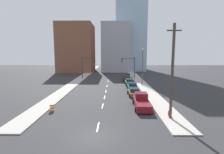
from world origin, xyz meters
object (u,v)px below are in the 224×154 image
street_lamp (142,64)px  pickup_truck_maroon (142,102)px  traffic_barrel (52,108)px  traffic_signal_left (86,65)px  sedan_green (129,82)px  fire_hydrant (169,114)px  sedan_brown (134,92)px  utility_pole_right_near (172,72)px  sedan_red (127,79)px  sedan_teal (132,86)px  traffic_signal_right (131,65)px  sedan_tan (127,76)px

street_lamp → pickup_truck_maroon: 17.80m
traffic_barrel → pickup_truck_maroon: bearing=8.8°
traffic_signal_left → sedan_green: bearing=-38.5°
fire_hydrant → sedan_brown: bearing=106.2°
traffic_barrel → pickup_truck_maroon: pickup_truck_maroon is taller
street_lamp → fire_hydrant: 21.37m
traffic_signal_left → pickup_truck_maroon: traffic_signal_left is taller
utility_pole_right_near → sedan_brown: utility_pole_right_near is taller
pickup_truck_maroon → sedan_green: pickup_truck_maroon is taller
street_lamp → utility_pole_right_near: bearing=-90.1°
sedan_green → sedan_red: sedan_green is taller
fire_hydrant → sedan_green: 22.08m
fire_hydrant → sedan_teal: sedan_teal is taller
street_lamp → pickup_truck_maroon: bearing=-99.1°
sedan_brown → sedan_teal: size_ratio=1.07×
traffic_signal_left → fire_hydrant: 35.33m
street_lamp → sedan_red: (-3.13, 6.86, -4.45)m
traffic_signal_right → fire_hydrant: bearing=-86.9°
street_lamp → sedan_tan: size_ratio=1.88×
traffic_signal_right → street_lamp: bearing=-81.1°
sedan_green → pickup_truck_maroon: bearing=-91.7°
traffic_barrel → sedan_brown: sedan_brown is taller
traffic_barrel → sedan_green: sedan_green is taller
traffic_signal_left → traffic_barrel: (0.27, -29.73, -3.76)m
fire_hydrant → traffic_signal_right: bearing=93.1°
sedan_brown → street_lamp: bearing=70.7°
sedan_brown → sedan_red: bearing=87.8°
sedan_brown → sedan_green: sedan_green is taller
pickup_truck_maroon → sedan_green: bearing=92.0°
utility_pole_right_near → traffic_signal_left: bearing=115.2°
traffic_signal_right → sedan_teal: size_ratio=1.54×
traffic_signal_left → sedan_green: traffic_signal_left is taller
fire_hydrant → pickup_truck_maroon: 4.72m
sedan_red → utility_pole_right_near: bearing=-82.0°
pickup_truck_maroon → street_lamp: bearing=82.2°
traffic_signal_right → sedan_tan: traffic_signal_right is taller
fire_hydrant → sedan_teal: 16.41m
traffic_signal_right → sedan_brown: traffic_signal_right is taller
traffic_signal_left → pickup_truck_maroon: size_ratio=1.06×
utility_pole_right_near → sedan_brown: 12.85m
traffic_barrel → street_lamp: bearing=51.7°
sedan_green → street_lamp: bearing=-21.5°
traffic_barrel → sedan_green: size_ratio=0.21×
pickup_truck_maroon → sedan_green: size_ratio=1.35×
traffic_signal_left → fire_hydrant: (15.29, -31.63, -3.82)m
street_lamp → sedan_brown: 11.47m
sedan_green → sedan_tan: (0.38, 11.96, -0.02)m
traffic_signal_left → pickup_truck_maroon: 30.71m
sedan_teal → sedan_tan: (0.24, 17.67, -0.03)m
fire_hydrant → pickup_truck_maroon: pickup_truck_maroon is taller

